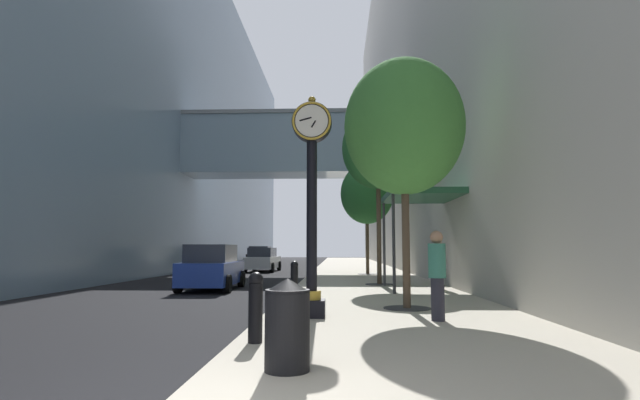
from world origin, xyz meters
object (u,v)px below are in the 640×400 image
at_px(bollard_third, 294,279).
at_px(pedestrian_by_clock, 437,272).
at_px(street_tree_near, 404,127).
at_px(car_blue_far, 212,268).
at_px(street_tree_mid_far, 367,194).
at_px(trash_bin, 287,323).
at_px(street_tree_mid_near, 378,149).
at_px(street_clock, 312,193).
at_px(pedestrian_walking, 439,262).
at_px(car_black_mid, 261,257).
at_px(bollard_nearest, 256,306).
at_px(car_silver_near, 263,260).

relative_size(bollard_third, pedestrian_by_clock, 0.60).
xyz_separation_m(street_tree_near, car_blue_far, (-6.29, 6.54, -3.64)).
xyz_separation_m(street_tree_mid_far, trash_bin, (-2.19, -21.17, -3.85)).
height_order(street_tree_mid_near, pedestrian_by_clock, street_tree_mid_near).
height_order(bollard_third, car_blue_far, car_blue_far).
relative_size(street_clock, pedestrian_walking, 2.62).
height_order(car_black_mid, car_blue_far, car_black_mid).
bearing_deg(pedestrian_by_clock, bollard_nearest, -143.69).
relative_size(street_tree_near, car_blue_far, 1.47).
xyz_separation_m(street_clock, car_black_mid, (-6.10, 31.76, -1.85)).
bearing_deg(pedestrian_by_clock, street_tree_mid_far, 91.11).
distance_m(street_tree_near, car_black_mid, 31.59).
height_order(street_clock, pedestrian_by_clock, street_clock).
distance_m(pedestrian_by_clock, car_blue_far, 10.75).
relative_size(trash_bin, pedestrian_by_clock, 0.60).
bearing_deg(pedestrian_walking, street_clock, -119.77).
height_order(bollard_nearest, bollard_third, same).
bearing_deg(pedestrian_walking, trash_bin, -109.52).
relative_size(pedestrian_walking, car_black_mid, 0.38).
bearing_deg(car_black_mid, street_clock, -79.14).
distance_m(bollard_third, car_blue_far, 5.51).
height_order(pedestrian_walking, pedestrian_by_clock, pedestrian_walking).
bearing_deg(pedestrian_walking, bollard_nearest, -115.68).
relative_size(street_clock, bollard_third, 4.45).
height_order(pedestrian_walking, car_silver_near, pedestrian_walking).
distance_m(street_tree_mid_near, trash_bin, 14.53).
relative_size(street_tree_near, pedestrian_walking, 3.39).
height_order(street_clock, street_tree_mid_near, street_tree_mid_near).
height_order(bollard_third, car_black_mid, car_black_mid).
bearing_deg(street_tree_mid_near, pedestrian_by_clock, -88.00).
bearing_deg(street_tree_mid_far, street_tree_mid_near, -90.00).
relative_size(bollard_nearest, car_black_mid, 0.22).
xyz_separation_m(street_clock, street_tree_near, (2.14, 1.48, 1.77)).
xyz_separation_m(trash_bin, car_black_mid, (-6.05, 36.18, 0.15)).
bearing_deg(street_tree_mid_near, car_silver_near, 116.23).
distance_m(street_tree_mid_far, pedestrian_walking, 10.49).
height_order(trash_bin, pedestrian_by_clock, pedestrian_by_clock).
xyz_separation_m(bollard_nearest, bollard_third, (0.00, 6.50, 0.00)).
bearing_deg(street_tree_mid_far, street_tree_near, -90.00).
bearing_deg(car_silver_near, pedestrian_walking, -61.34).
relative_size(street_tree_mid_far, pedestrian_by_clock, 3.49).
distance_m(bollard_nearest, street_tree_mid_near, 13.13).
bearing_deg(bollard_nearest, street_clock, 76.00).
height_order(bollard_third, street_tree_mid_far, street_tree_mid_far).
bearing_deg(bollard_nearest, street_tree_near, 56.29).
relative_size(trash_bin, car_blue_far, 0.26).
bearing_deg(street_clock, street_tree_near, 34.62).
bearing_deg(street_tree_mid_far, pedestrian_by_clock, -88.89).
bearing_deg(street_tree_mid_near, street_clock, -103.24).
distance_m(car_silver_near, car_blue_far, 14.54).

